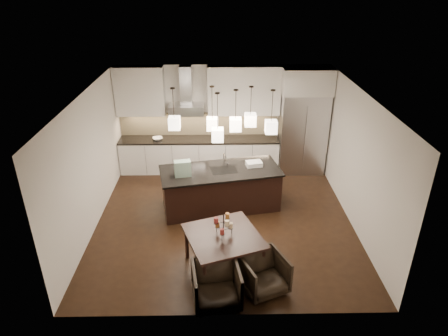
{
  "coord_description": "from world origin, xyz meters",
  "views": [
    {
      "loc": [
        -0.13,
        -7.4,
        4.91
      ],
      "look_at": [
        0.0,
        0.2,
        1.15
      ],
      "focal_mm": 32.0,
      "sensor_mm": 36.0,
      "label": 1
    }
  ],
  "objects_px": {
    "refrigerator": "(302,133)",
    "armchair_left": "(216,285)",
    "dining_table": "(223,252)",
    "armchair_right": "(264,274)",
    "island_body": "(220,189)"
  },
  "relations": [
    {
      "from": "island_body",
      "to": "armchair_right",
      "type": "xyz_separation_m",
      "value": [
        0.7,
        -2.7,
        -0.12
      ]
    },
    {
      "from": "refrigerator",
      "to": "island_body",
      "type": "bearing_deg",
      "value": -139.4
    },
    {
      "from": "armchair_right",
      "to": "refrigerator",
      "type": "bearing_deg",
      "value": 49.15
    },
    {
      "from": "armchair_left",
      "to": "refrigerator",
      "type": "bearing_deg",
      "value": 56.73
    },
    {
      "from": "refrigerator",
      "to": "armchair_left",
      "type": "xyz_separation_m",
      "value": [
        -2.27,
        -4.85,
        -0.72
      ]
    },
    {
      "from": "dining_table",
      "to": "armchair_right",
      "type": "bearing_deg",
      "value": -58.7
    },
    {
      "from": "armchair_left",
      "to": "armchair_right",
      "type": "bearing_deg",
      "value": 11.54
    },
    {
      "from": "dining_table",
      "to": "island_body",
      "type": "bearing_deg",
      "value": 71.17
    },
    {
      "from": "dining_table",
      "to": "armchair_right",
      "type": "xyz_separation_m",
      "value": [
        0.67,
        -0.54,
        -0.03
      ]
    },
    {
      "from": "refrigerator",
      "to": "armchair_left",
      "type": "relative_size",
      "value": 2.77
    },
    {
      "from": "island_body",
      "to": "armchair_left",
      "type": "height_order",
      "value": "island_body"
    },
    {
      "from": "island_body",
      "to": "dining_table",
      "type": "relative_size",
      "value": 2.09
    },
    {
      "from": "dining_table",
      "to": "armchair_left",
      "type": "bearing_deg",
      "value": -118.52
    },
    {
      "from": "refrigerator",
      "to": "dining_table",
      "type": "xyz_separation_m",
      "value": [
        -2.14,
        -4.02,
        -0.71
      ]
    },
    {
      "from": "refrigerator",
      "to": "island_body",
      "type": "relative_size",
      "value": 0.84
    }
  ]
}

